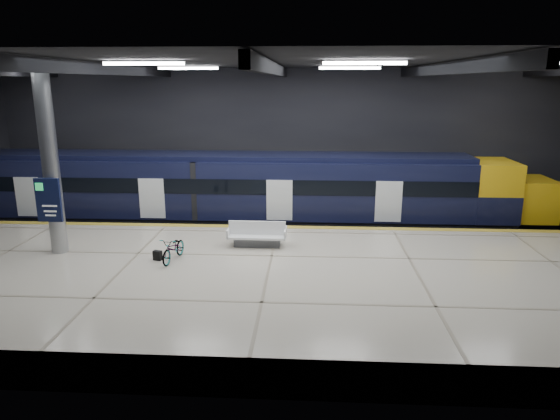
{
  "coord_description": "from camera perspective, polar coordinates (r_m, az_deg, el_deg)",
  "views": [
    {
      "loc": [
        1.31,
        -18.3,
        7.33
      ],
      "look_at": [
        0.16,
        1.5,
        2.2
      ],
      "focal_mm": 32.0,
      "sensor_mm": 36.0,
      "label": 1
    }
  ],
  "objects": [
    {
      "name": "train",
      "position": [
        24.51,
        -2.69,
        2.06
      ],
      "size": [
        29.4,
        2.84,
        3.79
      ],
      "color": "black",
      "rests_on": "ground"
    },
    {
      "name": "bench",
      "position": [
        19.43,
        -2.62,
        -3.12
      ],
      "size": [
        2.29,
        0.97,
        1.0
      ],
      "rotation": [
        0.0,
        0.0,
        -0.01
      ],
      "color": "#595B60",
      "rests_on": "platform"
    },
    {
      "name": "pannier_bag",
      "position": [
        18.48,
        -13.82,
        -5.07
      ],
      "size": [
        0.34,
        0.26,
        0.35
      ],
      "primitive_type": "cube",
      "rotation": [
        0.0,
        0.0,
        -0.3
      ],
      "color": "black",
      "rests_on": "platform"
    },
    {
      "name": "bicycle",
      "position": [
        18.22,
        -12.06,
        -4.33
      ],
      "size": [
        0.87,
        1.79,
        0.9
      ],
      "primitive_type": "imported",
      "rotation": [
        0.0,
        0.0,
        -0.17
      ],
      "color": "#99999E",
      "rests_on": "platform"
    },
    {
      "name": "safety_strip",
      "position": [
        21.99,
        -0.22,
        -1.94
      ],
      "size": [
        30.0,
        0.4,
        0.01
      ],
      "primitive_type": "cube",
      "color": "gold",
      "rests_on": "platform"
    },
    {
      "name": "info_column",
      "position": [
        19.84,
        -24.8,
        4.85
      ],
      "size": [
        0.9,
        0.78,
        6.9
      ],
      "color": "#9EA0A5",
      "rests_on": "platform"
    },
    {
      "name": "ground",
      "position": [
        19.76,
        -0.72,
        -7.28
      ],
      "size": [
        30.0,
        30.0,
        0.0
      ],
      "primitive_type": "plane",
      "color": "black",
      "rests_on": "ground"
    },
    {
      "name": "platform",
      "position": [
        17.25,
        -1.31,
        -8.65
      ],
      "size": [
        30.0,
        11.0,
        1.1
      ],
      "primitive_type": "cube",
      "color": "beige",
      "rests_on": "ground"
    },
    {
      "name": "rails",
      "position": [
        24.92,
        0.17,
        -2.42
      ],
      "size": [
        30.0,
        1.52,
        0.16
      ],
      "color": "gray",
      "rests_on": "ground"
    },
    {
      "name": "room_shell",
      "position": [
        18.43,
        -0.78,
        9.48
      ],
      "size": [
        30.1,
        16.1,
        8.05
      ],
      "color": "black",
      "rests_on": "ground"
    }
  ]
}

